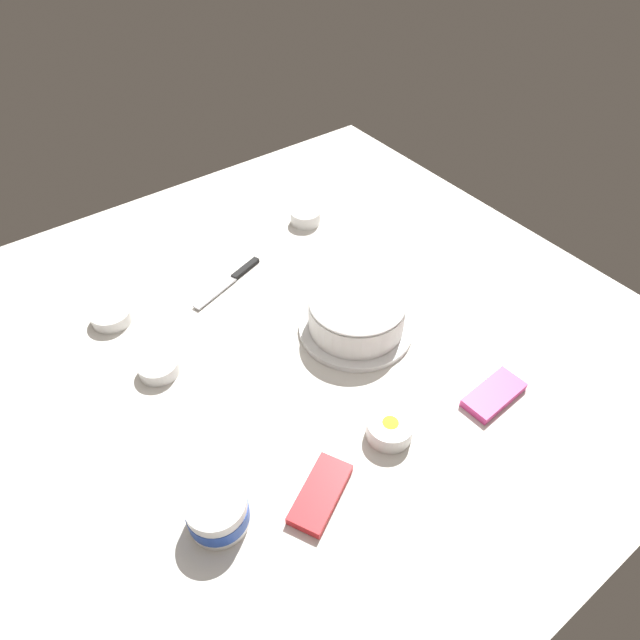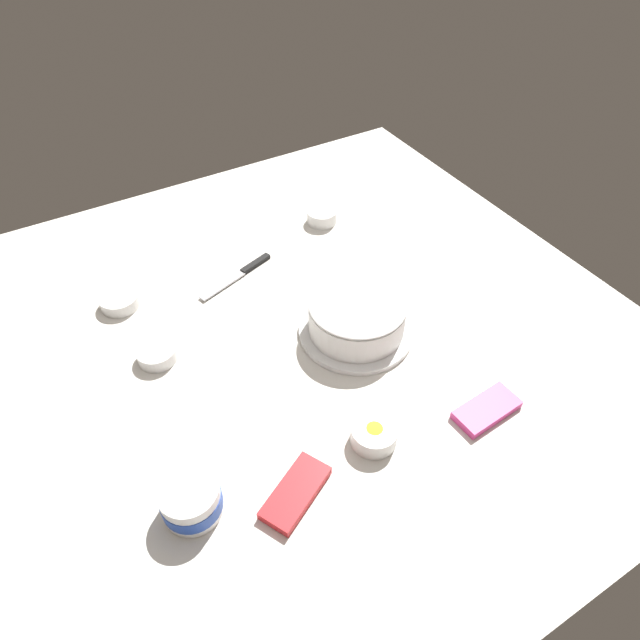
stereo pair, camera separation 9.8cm
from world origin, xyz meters
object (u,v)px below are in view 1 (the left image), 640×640
(frosted_cake, at_px, (357,315))
(sprinkle_bowl_green, at_px, (158,367))
(sprinkle_bowl_yellow, at_px, (390,428))
(sprinkle_bowl_rainbow, at_px, (111,316))
(spreading_knife, at_px, (233,278))
(sprinkle_bowl_pink, at_px, (305,216))
(frosting_tub, at_px, (217,511))
(candy_box_lower, at_px, (494,395))
(candy_box_upper, at_px, (320,494))

(frosted_cake, bearing_deg, sprinkle_bowl_green, -19.78)
(sprinkle_bowl_green, height_order, sprinkle_bowl_yellow, sprinkle_bowl_yellow)
(frosted_cake, distance_m, sprinkle_bowl_rainbow, 0.59)
(spreading_knife, xyz_separation_m, sprinkle_bowl_pink, (-0.30, -0.10, 0.01))
(sprinkle_bowl_pink, relative_size, sprinkle_bowl_rainbow, 0.90)
(frosting_tub, bearing_deg, sprinkle_bowl_green, -99.04)
(sprinkle_bowl_pink, distance_m, candy_box_lower, 0.76)
(sprinkle_bowl_yellow, xyz_separation_m, candy_box_upper, (0.19, 0.03, -0.01))
(frosting_tub, height_order, sprinkle_bowl_green, frosting_tub)
(frosting_tub, xyz_separation_m, spreading_knife, (-0.35, -0.56, -0.03))
(sprinkle_bowl_green, height_order, sprinkle_bowl_pink, sprinkle_bowl_pink)
(spreading_knife, bearing_deg, sprinkle_bowl_yellow, 91.18)
(sprinkle_bowl_pink, xyz_separation_m, sprinkle_bowl_rainbow, (0.62, 0.06, -0.00))
(candy_box_lower, bearing_deg, frosted_cake, -75.92)
(frosting_tub, xyz_separation_m, sprinkle_bowl_pink, (-0.65, -0.66, -0.02))
(sprinkle_bowl_green, relative_size, sprinkle_bowl_pink, 1.03)
(frosted_cake, bearing_deg, sprinkle_bowl_pink, -110.15)
(sprinkle_bowl_green, bearing_deg, frosted_cake, 160.22)
(spreading_knife, relative_size, sprinkle_bowl_rainbow, 2.39)
(frosting_tub, relative_size, sprinkle_bowl_pink, 1.27)
(frosting_tub, distance_m, sprinkle_bowl_rainbow, 0.60)
(sprinkle_bowl_rainbow, distance_m, candy_box_upper, 0.68)
(sprinkle_bowl_rainbow, height_order, candy_box_lower, sprinkle_bowl_rainbow)
(frosted_cake, distance_m, frosting_tub, 0.54)
(spreading_knife, height_order, candy_box_upper, candy_box_upper)
(sprinkle_bowl_green, height_order, sprinkle_bowl_rainbow, same)
(frosted_cake, distance_m, candy_box_upper, 0.44)
(candy_box_lower, relative_size, candy_box_upper, 0.96)
(sprinkle_bowl_pink, relative_size, candy_box_upper, 0.58)
(frosting_tub, relative_size, sprinkle_bowl_green, 1.23)
(frosting_tub, xyz_separation_m, candy_box_upper, (-0.17, 0.07, -0.03))
(candy_box_upper, bearing_deg, sprinkle_bowl_green, -104.17)
(frosted_cake, xyz_separation_m, candy_box_upper, (0.32, 0.30, -0.04))
(sprinkle_bowl_pink, bearing_deg, sprinkle_bowl_yellow, 67.49)
(sprinkle_bowl_yellow, relative_size, candy_box_lower, 0.65)
(frosting_tub, height_order, sprinkle_bowl_pink, frosting_tub)
(spreading_knife, distance_m, sprinkle_bowl_rainbow, 0.32)
(sprinkle_bowl_yellow, bearing_deg, frosting_tub, -6.68)
(frosted_cake, xyz_separation_m, frosting_tub, (0.50, 0.23, -0.01))
(frosted_cake, height_order, sprinkle_bowl_green, frosted_cake)
(sprinkle_bowl_rainbow, relative_size, candy_box_lower, 0.68)
(frosting_tub, height_order, spreading_knife, frosting_tub)
(sprinkle_bowl_pink, bearing_deg, candy_box_lower, 86.27)
(sprinkle_bowl_green, bearing_deg, frosting_tub, 80.96)
(sprinkle_bowl_pink, bearing_deg, spreading_knife, 18.35)
(candy_box_lower, bearing_deg, sprinkle_bowl_pink, -97.74)
(sprinkle_bowl_pink, height_order, sprinkle_bowl_rainbow, sprinkle_bowl_pink)
(spreading_knife, distance_m, sprinkle_bowl_green, 0.34)
(sprinkle_bowl_rainbow, bearing_deg, candy_box_upper, 101.39)
(frosted_cake, xyz_separation_m, sprinkle_bowl_yellow, (0.13, 0.27, -0.03))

